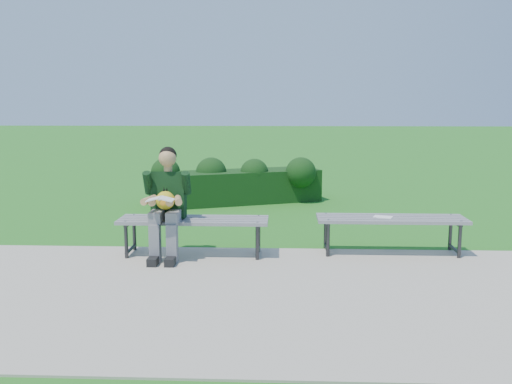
{
  "coord_description": "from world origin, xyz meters",
  "views": [
    {
      "loc": [
        0.51,
        -7.06,
        1.85
      ],
      "look_at": [
        0.2,
        -0.2,
        0.77
      ],
      "focal_mm": 40.0,
      "sensor_mm": 36.0,
      "label": 1
    }
  ],
  "objects_px": {
    "hedge": "(236,182)",
    "bench_right": "(391,222)",
    "bench_left": "(194,223)",
    "seated_boy": "(167,200)",
    "paper_sheet": "(383,217)"
  },
  "relations": [
    {
      "from": "hedge",
      "to": "bench_right",
      "type": "height_order",
      "value": "hedge"
    },
    {
      "from": "hedge",
      "to": "bench_left",
      "type": "height_order",
      "value": "hedge"
    },
    {
      "from": "seated_boy",
      "to": "bench_right",
      "type": "bearing_deg",
      "value": 5.82
    },
    {
      "from": "bench_left",
      "to": "paper_sheet",
      "type": "height_order",
      "value": "bench_left"
    },
    {
      "from": "bench_left",
      "to": "hedge",
      "type": "bearing_deg",
      "value": 86.9
    },
    {
      "from": "hedge",
      "to": "seated_boy",
      "type": "xyz_separation_m",
      "value": [
        -0.51,
        -3.88,
        0.33
      ]
    },
    {
      "from": "bench_left",
      "to": "paper_sheet",
      "type": "distance_m",
      "value": 2.31
    },
    {
      "from": "hedge",
      "to": "bench_right",
      "type": "bearing_deg",
      "value": -58.68
    },
    {
      "from": "hedge",
      "to": "paper_sheet",
      "type": "xyz_separation_m",
      "value": [
        2.1,
        -3.61,
        0.09
      ]
    },
    {
      "from": "hedge",
      "to": "seated_boy",
      "type": "bearing_deg",
      "value": -97.42
    },
    {
      "from": "hedge",
      "to": "bench_right",
      "type": "relative_size",
      "value": 1.82
    },
    {
      "from": "bench_left",
      "to": "seated_boy",
      "type": "xyz_separation_m",
      "value": [
        -0.3,
        -0.09,
        0.3
      ]
    },
    {
      "from": "bench_left",
      "to": "seated_boy",
      "type": "distance_m",
      "value": 0.43
    },
    {
      "from": "bench_left",
      "to": "bench_right",
      "type": "distance_m",
      "value": 2.41
    },
    {
      "from": "bench_left",
      "to": "seated_boy",
      "type": "height_order",
      "value": "seated_boy"
    }
  ]
}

